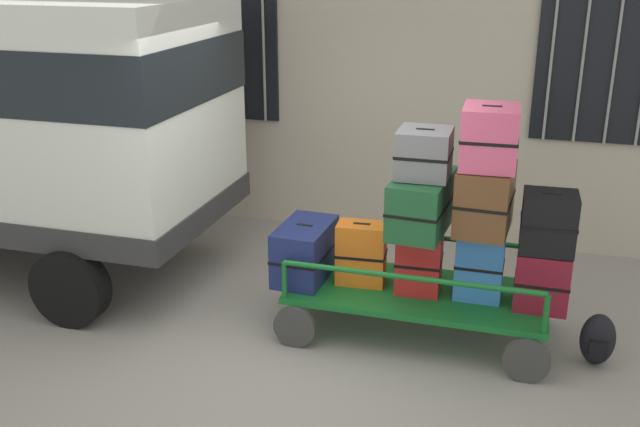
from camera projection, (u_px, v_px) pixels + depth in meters
The scene contains 15 objects.
ground_plane at pixel (307, 347), 6.08m from camera, with size 40.00×40.00×0.00m, color gray.
building_wall at pixel (387, 11), 7.85m from camera, with size 12.00×0.38×5.00m.
luggage_cart at pixel (417, 297), 6.18m from camera, with size 2.22×1.08×0.41m.
cart_railing at pixel (419, 260), 6.07m from camera, with size 2.11×0.94×0.34m.
suitcase_left_bottom at pixel (305, 251), 6.33m from camera, with size 0.44×0.72×0.49m.
suitcase_midleft_bottom at pixel (361, 253), 6.21m from camera, with size 0.44×0.30×0.55m.
suitcase_center_bottom at pixel (419, 259), 6.09m from camera, with size 0.39×0.40×0.54m.
suitcase_center_middle at pixel (422, 203), 5.92m from camera, with size 0.49×0.85×0.46m.
suitcase_center_top at pixel (424, 153), 5.75m from camera, with size 0.43×0.45×0.39m.
suitcase_midright_bottom at pixel (480, 264), 5.94m from camera, with size 0.39×0.30×0.60m.
suitcase_midright_middle at pixel (485, 199), 5.73m from camera, with size 0.45×0.64×0.53m.
suitcase_midright_top at pixel (490, 137), 5.54m from camera, with size 0.45×0.51×0.48m.
suitcase_right_bottom at pixel (542, 280), 5.78m from camera, with size 0.43×0.33×0.49m.
suitcase_right_middle at pixel (549, 222), 5.64m from camera, with size 0.43×0.38×0.47m.
backpack at pixel (598, 340), 5.75m from camera, with size 0.27×0.22×0.44m.
Camera 1 is at (1.62, -5.08, 3.12)m, focal length 40.84 mm.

